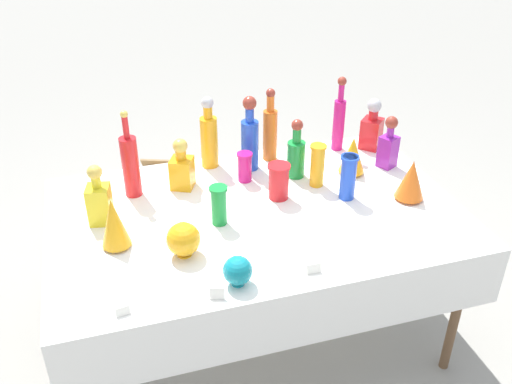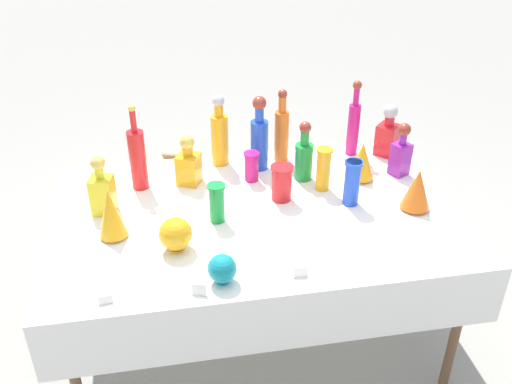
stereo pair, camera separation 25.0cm
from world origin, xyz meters
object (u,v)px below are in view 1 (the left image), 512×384
at_px(fluted_vase_0, 114,223).
at_px(round_bowl_1, 183,239).
at_px(slender_vase_2, 348,176).
at_px(fluted_vase_1, 411,180).
at_px(tall_bottle_4, 130,164).
at_px(slender_vase_0, 317,164).
at_px(tall_bottle_1, 339,120).
at_px(tall_bottle_3, 270,130).
at_px(slender_vase_1, 245,166).
at_px(square_decanter_0, 99,200).
at_px(cardboard_box_behind_left, 179,204).
at_px(square_decanter_1, 182,168).
at_px(slender_vase_4, 219,204).
at_px(square_decanter_2, 389,145).
at_px(square_decanter_3, 372,127).
at_px(tall_bottle_5, 296,154).
at_px(tall_bottle_0, 250,138).
at_px(tall_bottle_2, 209,137).
at_px(round_bowl_0, 238,271).
at_px(fluted_vase_2, 353,155).
at_px(slender_vase_3, 279,180).

distance_m(fluted_vase_0, round_bowl_1, 0.29).
bearing_deg(slender_vase_2, fluted_vase_1, -18.88).
bearing_deg(tall_bottle_4, slender_vase_0, -11.07).
distance_m(tall_bottle_1, tall_bottle_3, 0.38).
distance_m(tall_bottle_3, slender_vase_1, 0.27).
bearing_deg(square_decanter_0, fluted_vase_0, -77.27).
bearing_deg(cardboard_box_behind_left, tall_bottle_1, -35.79).
bearing_deg(slender_vase_0, slender_vase_2, -58.61).
relative_size(square_decanter_1, slender_vase_4, 1.41).
relative_size(square_decanter_2, slender_vase_4, 1.53).
distance_m(square_decanter_1, slender_vase_4, 0.36).
height_order(tall_bottle_3, fluted_vase_0, tall_bottle_3).
distance_m(square_decanter_3, fluted_vase_0, 1.49).
relative_size(tall_bottle_5, cardboard_box_behind_left, 0.54).
relative_size(tall_bottle_0, slender_vase_2, 1.78).
relative_size(tall_bottle_5, round_bowl_1, 2.09).
height_order(tall_bottle_5, square_decanter_1, tall_bottle_5).
bearing_deg(slender_vase_1, tall_bottle_5, -6.13).
xyz_separation_m(slender_vase_1, cardboard_box_behind_left, (-0.23, 0.76, -0.64)).
xyz_separation_m(fluted_vase_1, round_bowl_1, (-1.07, -0.12, -0.03)).
xyz_separation_m(tall_bottle_2, slender_vase_2, (0.54, -0.49, -0.04)).
bearing_deg(tall_bottle_2, square_decanter_3, -3.30).
relative_size(tall_bottle_0, slender_vase_4, 2.15).
relative_size(round_bowl_0, round_bowl_1, 0.82).
relative_size(square_decanter_1, slender_vase_0, 1.19).
bearing_deg(fluted_vase_1, tall_bottle_2, 144.26).
distance_m(fluted_vase_1, round_bowl_0, 0.98).
xyz_separation_m(tall_bottle_4, slender_vase_2, (0.94, -0.32, -0.04)).
bearing_deg(slender_vase_2, slender_vase_1, 144.64).
bearing_deg(tall_bottle_1, fluted_vase_2, -98.60).
bearing_deg(square_decanter_0, slender_vase_1, 13.33).
distance_m(tall_bottle_5, square_decanter_0, 0.95).
bearing_deg(square_decanter_1, square_decanter_0, -153.99).
xyz_separation_m(square_decanter_0, fluted_vase_1, (1.37, -0.22, -0.01)).
bearing_deg(square_decanter_1, slender_vase_4, -74.79).
distance_m(tall_bottle_0, slender_vase_2, 0.54).
xyz_separation_m(square_decanter_1, cardboard_box_behind_left, (0.07, 0.73, -0.67)).
bearing_deg(tall_bottle_0, fluted_vase_2, -22.89).
relative_size(slender_vase_1, round_bowl_0, 1.24).
height_order(fluted_vase_0, fluted_vase_2, fluted_vase_0).
height_order(square_decanter_2, slender_vase_0, square_decanter_2).
relative_size(square_decanter_0, square_decanter_3, 0.99).
bearing_deg(cardboard_box_behind_left, slender_vase_0, -58.78).
relative_size(square_decanter_1, fluted_vase_0, 1.12).
distance_m(slender_vase_4, round_bowl_0, 0.42).
bearing_deg(slender_vase_3, tall_bottle_2, 120.63).
height_order(slender_vase_2, fluted_vase_1, slender_vase_2).
bearing_deg(slender_vase_3, slender_vase_2, -17.01).
distance_m(tall_bottle_5, fluted_vase_0, 0.96).
relative_size(slender_vase_1, slender_vase_3, 0.87).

